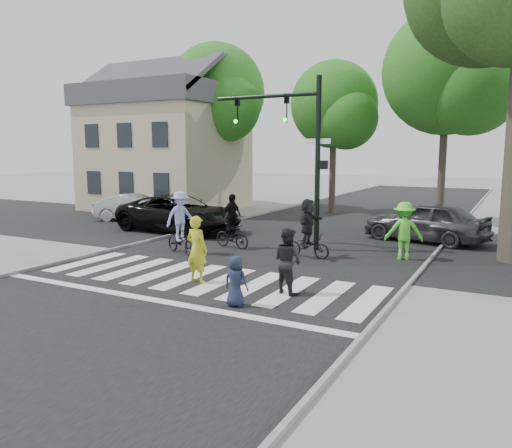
# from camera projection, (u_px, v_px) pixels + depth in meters

# --- Properties ---
(ground) EXTENTS (120.00, 120.00, 0.00)m
(ground) POSITION_uv_depth(u_px,v_px,m) (184.00, 288.00, 12.77)
(ground) COLOR gray
(ground) RESTS_ON ground
(road_stem) EXTENTS (10.00, 70.00, 0.01)m
(road_stem) POSITION_uv_depth(u_px,v_px,m) (271.00, 253.00, 17.13)
(road_stem) COLOR black
(road_stem) RESTS_ON ground
(road_cross) EXTENTS (70.00, 10.00, 0.01)m
(road_cross) POSITION_uv_depth(u_px,v_px,m) (304.00, 239.00, 19.75)
(road_cross) COLOR black
(road_cross) RESTS_ON ground
(curb_left) EXTENTS (0.10, 70.00, 0.10)m
(curb_left) POSITION_uv_depth(u_px,v_px,m) (155.00, 239.00, 19.48)
(curb_left) COLOR gray
(curb_left) RESTS_ON ground
(curb_right) EXTENTS (0.10, 70.00, 0.10)m
(curb_right) POSITION_uv_depth(u_px,v_px,m) (423.00, 268.00, 14.77)
(curb_right) COLOR gray
(curb_right) RESTS_ON ground
(crosswalk) EXTENTS (10.00, 3.85, 0.01)m
(crosswalk) POSITION_uv_depth(u_px,v_px,m) (198.00, 282.00, 13.35)
(crosswalk) COLOR silver
(crosswalk) RESTS_ON ground
(traffic_signal) EXTENTS (4.45, 0.29, 6.00)m
(traffic_signal) POSITION_uv_depth(u_px,v_px,m) (295.00, 139.00, 17.44)
(traffic_signal) COLOR black
(traffic_signal) RESTS_ON ground
(bg_tree_0) EXTENTS (5.46, 5.20, 8.97)m
(bg_tree_0) POSITION_uv_depth(u_px,v_px,m) (157.00, 109.00, 32.24)
(bg_tree_0) COLOR brown
(bg_tree_0) RESTS_ON ground
(bg_tree_1) EXTENTS (6.09, 5.80, 9.80)m
(bg_tree_1) POSITION_uv_depth(u_px,v_px,m) (218.00, 96.00, 29.37)
(bg_tree_1) COLOR brown
(bg_tree_1) RESTS_ON ground
(bg_tree_2) EXTENTS (5.04, 4.80, 8.40)m
(bg_tree_2) POSITION_uv_depth(u_px,v_px,m) (337.00, 108.00, 27.24)
(bg_tree_2) COLOR brown
(bg_tree_2) RESTS_ON ground
(bg_tree_3) EXTENTS (6.30, 6.00, 10.20)m
(bg_tree_3) POSITION_uv_depth(u_px,v_px,m) (453.00, 75.00, 23.07)
(bg_tree_3) COLOR brown
(bg_tree_3) RESTS_ON ground
(house) EXTENTS (8.40, 8.10, 8.82)m
(house) POSITION_uv_depth(u_px,v_px,m) (166.00, 145.00, 29.78)
(house) COLOR #B8AB89
(house) RESTS_ON ground
(pedestrian_woman) EXTENTS (0.70, 0.50, 1.80)m
(pedestrian_woman) POSITION_uv_depth(u_px,v_px,m) (197.00, 249.00, 13.18)
(pedestrian_woman) COLOR #BAC51E
(pedestrian_woman) RESTS_ON ground
(pedestrian_child) EXTENTS (0.58, 0.39, 1.16)m
(pedestrian_child) POSITION_uv_depth(u_px,v_px,m) (236.00, 281.00, 11.18)
(pedestrian_child) COLOR #1E273F
(pedestrian_child) RESTS_ON ground
(pedestrian_adult) EXTENTS (0.96, 0.85, 1.63)m
(pedestrian_adult) POSITION_uv_depth(u_px,v_px,m) (287.00, 261.00, 12.19)
(pedestrian_adult) COLOR black
(pedestrian_adult) RESTS_ON ground
(cyclist_left) EXTENTS (1.78, 1.25, 2.14)m
(cyclist_left) POSITION_uv_depth(u_px,v_px,m) (181.00, 227.00, 16.84)
(cyclist_left) COLOR black
(cyclist_left) RESTS_ON ground
(cyclist_mid) EXTENTS (1.55, 0.96, 1.96)m
(cyclist_mid) POSITION_uv_depth(u_px,v_px,m) (232.00, 226.00, 17.86)
(cyclist_mid) COLOR black
(cyclist_mid) RESTS_ON ground
(cyclist_right) EXTENTS (1.56, 1.45, 1.95)m
(cyclist_right) POSITION_uv_depth(u_px,v_px,m) (308.00, 232.00, 16.25)
(cyclist_right) COLOR black
(cyclist_right) RESTS_ON ground
(car_suv) EXTENTS (5.86, 3.04, 1.58)m
(car_suv) POSITION_uv_depth(u_px,v_px,m) (179.00, 214.00, 21.53)
(car_suv) COLOR black
(car_suv) RESTS_ON ground
(car_silver) EXTENTS (4.30, 2.49, 1.34)m
(car_silver) POSITION_uv_depth(u_px,v_px,m) (136.00, 208.00, 24.82)
(car_silver) COLOR #B0B0B7
(car_silver) RESTS_ON ground
(car_grey) EXTENTS (4.91, 2.78, 1.57)m
(car_grey) POSITION_uv_depth(u_px,v_px,m) (426.00, 222.00, 19.13)
(car_grey) COLOR #35353A
(car_grey) RESTS_ON ground
(bystander_hivis) EXTENTS (1.38, 1.08, 1.87)m
(bystander_hivis) POSITION_uv_depth(u_px,v_px,m) (404.00, 231.00, 15.95)
(bystander_hivis) COLOR #57E034
(bystander_hivis) RESTS_ON ground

